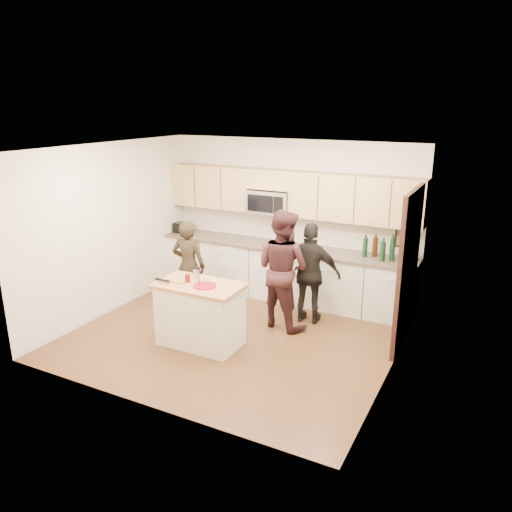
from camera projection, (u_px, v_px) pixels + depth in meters
The scene contains 21 objects.
floor at pixel (235, 335), 7.33m from camera, with size 4.50×4.50×0.00m, color brown.
room_shell at pixel (233, 220), 6.82m from camera, with size 4.52×4.02×2.71m.
back_cabinetry at pixel (283, 272), 8.62m from camera, with size 4.50×0.66×0.94m.
upper_cabinetry at pixel (289, 192), 8.33m from camera, with size 4.50×0.33×0.75m.
microwave at pixel (270, 202), 8.50m from camera, with size 0.76×0.41×0.40m.
doorway at pixel (409, 265), 6.78m from camera, with size 0.06×1.25×2.20m.
framed_picture at pixel (405, 236), 7.78m from camera, with size 0.30×0.03×0.38m.
dish_towel at pixel (229, 249), 8.78m from camera, with size 0.34×0.60×0.48m.
island at pixel (200, 314), 6.94m from camera, with size 1.20×0.70×0.90m.
red_plate at pixel (205, 286), 6.73m from camera, with size 0.31×0.31×0.02m, color maroon.
box_grater at pixel (197, 275), 6.73m from camera, with size 0.09×0.06×0.24m.
drink_glass at pixel (188, 278), 6.88m from camera, with size 0.08×0.08×0.11m, color maroon.
cutting_board at pixel (177, 280), 6.92m from camera, with size 0.29×0.17×0.02m, color #AE7448.
tongs at pixel (162, 280), 6.88m from camera, with size 0.24×0.03×0.02m, color black.
knife at pixel (164, 284), 6.77m from camera, with size 0.19×0.02×0.01m, color silver.
toaster at pixel (183, 227), 9.34m from camera, with size 0.30×0.24×0.19m.
bottle_cluster at pixel (388, 248), 7.69m from camera, with size 0.71×0.31×0.41m.
orchid at pixel (411, 249), 7.53m from camera, with size 0.25×0.20×0.45m, color #317B36.
woman_left at pixel (189, 266), 8.03m from camera, with size 0.55×0.36×1.51m, color black.
woman_center at pixel (282, 269), 7.42m from camera, with size 0.88×0.68×1.81m, color #32191A.
woman_right at pixel (311, 274), 7.57m from camera, with size 0.92×0.38×1.57m, color black.
Camera 1 is at (3.32, -5.78, 3.28)m, focal length 35.00 mm.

